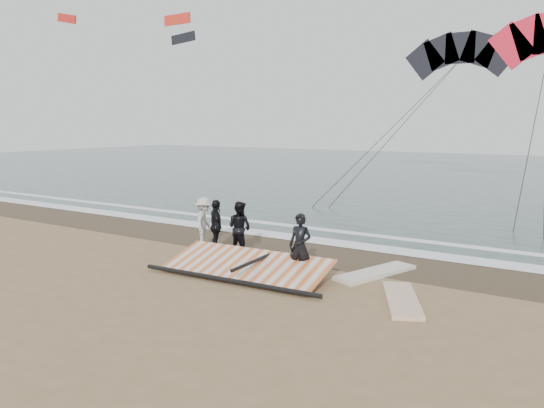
{
  "coord_description": "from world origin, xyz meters",
  "views": [
    {
      "loc": [
        6.67,
        -9.1,
        3.78
      ],
      "look_at": [
        -0.94,
        3.0,
        1.6
      ],
      "focal_mm": 35.0,
      "sensor_mm": 36.0,
      "label": 1
    }
  ],
  "objects": [
    {
      "name": "sail_rig",
      "position": [
        -0.75,
        1.52,
        0.2
      ],
      "size": [
        4.91,
        2.12,
        0.52
      ],
      "color": "black",
      "rests_on": "ground"
    },
    {
      "name": "kite_dark",
      "position": [
        -1.92,
        27.57,
        8.02
      ],
      "size": [
        8.22,
        8.02,
        17.79
      ],
      "color": "black",
      "rests_on": "ground"
    },
    {
      "name": "distant_kites",
      "position": [
        -33.53,
        30.0,
        13.39
      ],
      "size": [
        20.85,
        4.12,
        4.34
      ],
      "color": "black",
      "rests_on": "ground"
    },
    {
      "name": "sea",
      "position": [
        0.0,
        33.0,
        0.01
      ],
      "size": [
        120.0,
        54.0,
        0.02
      ],
      "primitive_type": "cube",
      "color": "#233838",
      "rests_on": "ground"
    },
    {
      "name": "foam_far",
      "position": [
        0.0,
        7.6,
        0.03
      ],
      "size": [
        120.0,
        0.45,
        0.01
      ],
      "primitive_type": "cube",
      "color": "white",
      "rests_on": "sea"
    },
    {
      "name": "board_cream",
      "position": [
        2.0,
        3.25,
        0.05
      ],
      "size": [
        1.43,
        2.51,
        0.1
      ],
      "primitive_type": "cube",
      "rotation": [
        0.0,
        0.0,
        -0.34
      ],
      "color": "beige",
      "rests_on": "ground"
    },
    {
      "name": "board_white",
      "position": [
        3.23,
        1.61,
        0.05
      ],
      "size": [
        1.55,
        2.36,
        0.09
      ],
      "primitive_type": "cube",
      "rotation": [
        0.0,
        0.0,
        0.43
      ],
      "color": "silver",
      "rests_on": "ground"
    },
    {
      "name": "man_main",
      "position": [
        0.49,
        2.02,
        0.8
      ],
      "size": [
        0.59,
        0.4,
        1.61
      ],
      "primitive_type": "imported",
      "rotation": [
        0.0,
        0.0,
        0.02
      ],
      "color": "black",
      "rests_on": "ground"
    },
    {
      "name": "trio_cluster",
      "position": [
        -2.93,
        3.16,
        0.78
      ],
      "size": [
        2.28,
        1.34,
        1.57
      ],
      "color": "black",
      "rests_on": "ground"
    },
    {
      "name": "wet_sand",
      "position": [
        0.0,
        4.5,
        0.01
      ],
      "size": [
        120.0,
        2.8,
        0.01
      ],
      "primitive_type": "cube",
      "color": "#4C3D2B",
      "rests_on": "ground"
    },
    {
      "name": "foam_near",
      "position": [
        0.0,
        5.9,
        0.03
      ],
      "size": [
        120.0,
        0.9,
        0.01
      ],
      "primitive_type": "cube",
      "color": "white",
      "rests_on": "sea"
    },
    {
      "name": "ground",
      "position": [
        0.0,
        0.0,
        0.0
      ],
      "size": [
        120.0,
        120.0,
        0.0
      ],
      "primitive_type": "plane",
      "color": "#8C704C",
      "rests_on": "ground"
    }
  ]
}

